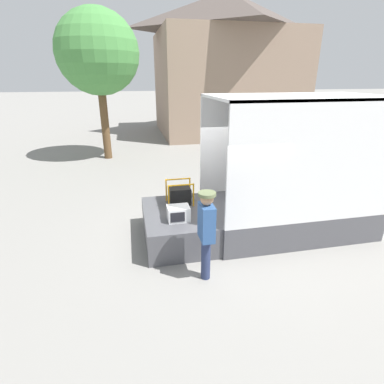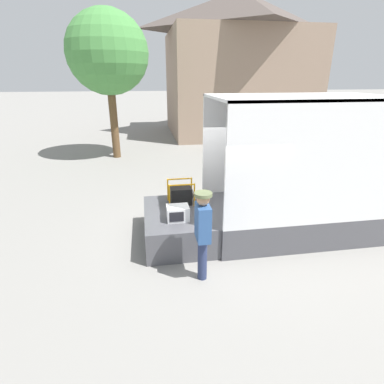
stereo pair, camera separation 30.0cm
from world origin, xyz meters
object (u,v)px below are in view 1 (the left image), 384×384
Objects in this scene: worker_person at (206,227)px; street_tree at (98,53)px; microwave at (178,213)px; box_truck at (342,186)px; portable_generator at (180,195)px.

street_tree reaches higher than worker_person.
street_tree is (-2.01, 8.80, 3.75)m from microwave.
box_truck is 4.37m from worker_person.
box_truck is 3.24× the size of worker_person.
microwave is 0.75× the size of portable_generator.
street_tree is (-2.34, 9.98, 3.52)m from worker_person.
box_truck is 11.13m from street_tree.
worker_person reaches higher than portable_generator.
portable_generator is (0.20, 0.92, 0.06)m from microwave.
box_truck is 4.22m from portable_generator.
portable_generator reaches higher than microwave.
portable_generator is at bearing 173.47° from box_truck.
worker_person is at bearing -76.79° from street_tree.
box_truck reaches higher than portable_generator.
portable_generator is 2.10m from worker_person.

